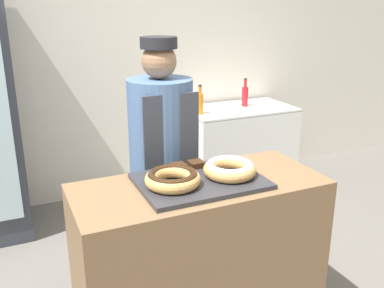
% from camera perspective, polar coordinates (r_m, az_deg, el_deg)
% --- Properties ---
extents(wall_back, '(8.00, 0.06, 2.70)m').
position_cam_1_polar(wall_back, '(4.06, -12.07, 11.45)').
color(wall_back, silver).
rests_on(wall_back, ground_plane).
extents(display_counter, '(1.29, 0.56, 0.93)m').
position_cam_1_polar(display_counter, '(2.41, 1.01, -15.43)').
color(display_counter, brown).
rests_on(display_counter, ground_plane).
extents(serving_tray, '(0.63, 0.45, 0.02)m').
position_cam_1_polar(serving_tray, '(2.18, 1.08, -4.95)').
color(serving_tray, '#2D2D33').
rests_on(serving_tray, display_counter).
extents(donut_chocolate_glaze, '(0.27, 0.27, 0.07)m').
position_cam_1_polar(donut_chocolate_glaze, '(2.08, -2.59, -4.54)').
color(donut_chocolate_glaze, tan).
rests_on(donut_chocolate_glaze, serving_tray).
extents(donut_light_glaze, '(0.27, 0.27, 0.07)m').
position_cam_1_polar(donut_light_glaze, '(2.21, 5.05, -3.24)').
color(donut_light_glaze, tan).
rests_on(donut_light_glaze, serving_tray).
extents(brownie_back_left, '(0.08, 0.08, 0.03)m').
position_cam_1_polar(brownie_back_left, '(2.29, -1.84, -3.05)').
color(brownie_back_left, '#382111').
rests_on(brownie_back_left, serving_tray).
extents(brownie_back_right, '(0.08, 0.08, 0.03)m').
position_cam_1_polar(brownie_back_right, '(2.33, 0.54, -2.67)').
color(brownie_back_right, '#382111').
rests_on(brownie_back_right, serving_tray).
extents(baker_person, '(0.40, 0.40, 1.61)m').
position_cam_1_polar(baker_person, '(2.74, -4.05, -2.27)').
color(baker_person, '#4C4C51').
rests_on(baker_person, ground_plane).
extents(chest_freezer, '(1.07, 0.61, 0.82)m').
position_cam_1_polar(chest_freezer, '(4.36, 6.09, -0.40)').
color(chest_freezer, white).
rests_on(chest_freezer, ground_plane).
extents(bottle_red, '(0.06, 0.06, 0.28)m').
position_cam_1_polar(bottle_red, '(4.30, 7.07, 6.43)').
color(bottle_red, red).
rests_on(bottle_red, chest_freezer).
extents(bottle_orange, '(0.06, 0.06, 0.27)m').
position_cam_1_polar(bottle_orange, '(3.95, 1.07, 5.51)').
color(bottle_orange, orange).
rests_on(bottle_orange, chest_freezer).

